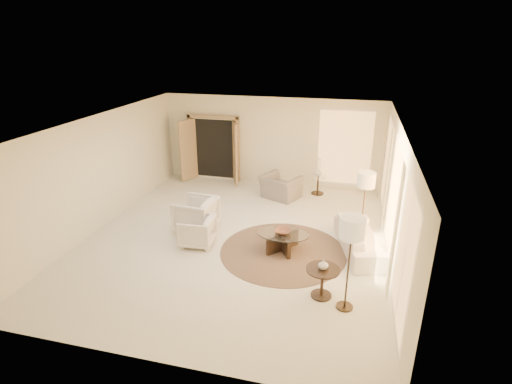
% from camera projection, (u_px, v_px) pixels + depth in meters
% --- Properties ---
extents(room, '(7.04, 8.04, 2.83)m').
position_uv_depth(room, '(235.00, 185.00, 9.08)').
color(room, white).
rests_on(room, ground).
extents(windows_right, '(0.10, 6.40, 2.40)m').
position_uv_depth(windows_right, '(393.00, 199.00, 8.41)').
color(windows_right, '#EFAE5F').
rests_on(windows_right, room).
extents(window_back_corner, '(1.70, 0.10, 2.40)m').
position_uv_depth(window_back_corner, '(345.00, 148.00, 12.14)').
color(window_back_corner, '#EFAE5F').
rests_on(window_back_corner, room).
extents(curtains_right, '(0.06, 5.20, 2.60)m').
position_uv_depth(curtains_right, '(387.00, 186.00, 9.25)').
color(curtains_right, beige).
rests_on(curtains_right, room).
extents(french_doors, '(1.95, 0.66, 2.16)m').
position_uv_depth(french_doors, '(213.00, 149.00, 13.08)').
color(french_doors, tan).
rests_on(french_doors, room).
extents(area_rug, '(3.26, 3.26, 0.01)m').
position_uv_depth(area_rug, '(283.00, 251.00, 9.04)').
color(area_rug, '#3B281E').
rests_on(area_rug, room).
extents(sofa, '(1.32, 2.22, 0.61)m').
position_uv_depth(sofa, '(361.00, 238.00, 9.00)').
color(sofa, white).
rests_on(sofa, room).
extents(armchair_left, '(0.93, 0.98, 0.93)m').
position_uv_depth(armchair_left, '(196.00, 213.00, 9.87)').
color(armchair_left, white).
rests_on(armchair_left, room).
extents(armchair_right, '(0.72, 0.77, 0.75)m').
position_uv_depth(armchair_right, '(197.00, 230.00, 9.23)').
color(armchair_right, white).
rests_on(armchair_right, room).
extents(accent_chair, '(1.24, 1.06, 0.92)m').
position_uv_depth(accent_chair, '(281.00, 183.00, 11.85)').
color(accent_chair, gray).
rests_on(accent_chair, room).
extents(coffee_table, '(1.29, 1.29, 0.43)m').
position_uv_depth(coffee_table, '(283.00, 240.00, 9.01)').
color(coffee_table, black).
rests_on(coffee_table, room).
extents(end_table, '(0.63, 0.63, 0.59)m').
position_uv_depth(end_table, '(322.00, 277.00, 7.37)').
color(end_table, black).
rests_on(end_table, room).
extents(side_table, '(0.50, 0.50, 0.58)m').
position_uv_depth(side_table, '(318.00, 183.00, 12.17)').
color(side_table, '#2F251B').
rests_on(side_table, room).
extents(floor_lamp_near, '(0.41, 0.41, 1.69)m').
position_uv_depth(floor_lamp_near, '(366.00, 183.00, 9.06)').
color(floor_lamp_near, '#2F251B').
rests_on(floor_lamp_near, room).
extents(floor_lamp_far, '(0.43, 0.43, 1.79)m').
position_uv_depth(floor_lamp_far, '(352.00, 232.00, 6.64)').
color(floor_lamp_far, '#2F251B').
rests_on(floor_lamp_far, room).
extents(bowl, '(0.37, 0.37, 0.09)m').
position_uv_depth(bowl, '(283.00, 231.00, 8.93)').
color(bowl, brown).
rests_on(bowl, coffee_table).
extents(end_vase, '(0.21, 0.21, 0.19)m').
position_uv_depth(end_vase, '(323.00, 265.00, 7.27)').
color(end_vase, silver).
rests_on(end_vase, end_table).
extents(side_vase, '(0.24, 0.24, 0.22)m').
position_uv_depth(side_vase, '(319.00, 173.00, 12.05)').
color(side_vase, silver).
rests_on(side_vase, side_table).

